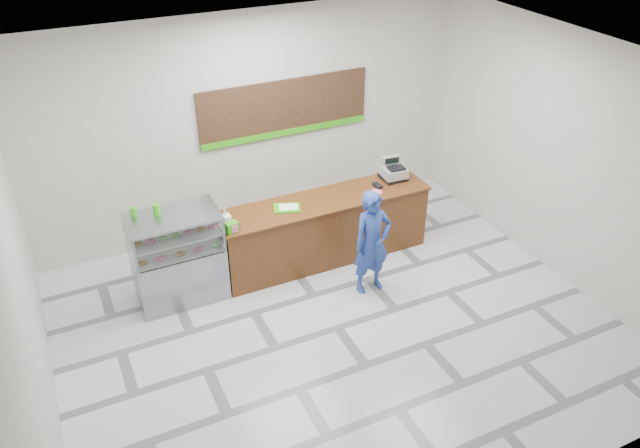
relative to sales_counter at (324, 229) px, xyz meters
name	(u,v)px	position (x,y,z in m)	size (l,w,h in m)	color
floor	(338,328)	(-0.55, -1.55, -0.52)	(7.00, 7.00, 0.00)	silver
back_wall	(252,125)	(-0.55, 1.45, 1.23)	(7.00, 7.00, 0.00)	beige
ceiling	(343,70)	(-0.55, -1.55, 2.98)	(7.00, 7.00, 0.00)	silver
sales_counter	(324,229)	(0.00, 0.00, 0.00)	(3.26, 0.76, 1.03)	brown
display_case	(178,257)	(-2.22, 0.00, 0.16)	(1.22, 0.72, 1.33)	gray
menu_board	(285,109)	(0.00, 1.41, 1.42)	(2.80, 0.06, 0.90)	black
cash_register	(393,171)	(1.25, 0.14, 0.64)	(0.39, 0.40, 0.34)	black
card_terminal	(377,186)	(0.90, 0.00, 0.54)	(0.09, 0.17, 0.04)	black
serving_tray	(287,208)	(-0.59, 0.00, 0.52)	(0.44, 0.38, 0.02)	#2ABA0B
napkin_box	(226,219)	(-1.50, 0.00, 0.57)	(0.13, 0.13, 0.11)	white
straw_cup	(225,219)	(-1.50, 0.02, 0.57)	(0.07, 0.07, 0.11)	silver
promo_box	(232,227)	(-1.50, -0.26, 0.59)	(0.17, 0.11, 0.15)	#32A312
donut_decal	(376,192)	(0.80, -0.13, 0.52)	(0.17, 0.17, 0.00)	pink
green_cup_left	(133,212)	(-2.66, 0.21, 0.88)	(0.08, 0.08, 0.13)	#32A312
green_cup_right	(157,209)	(-2.38, 0.12, 0.89)	(0.10, 0.10, 0.15)	#32A312
customer	(372,243)	(0.27, -0.97, 0.26)	(0.57, 0.37, 1.55)	#253E92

